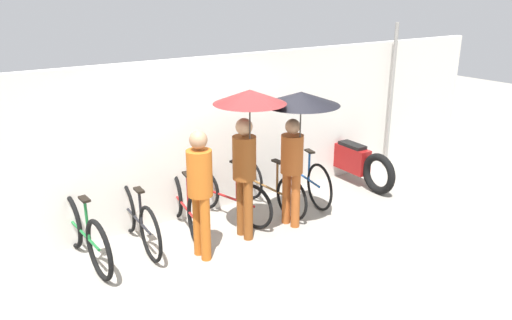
{
  "coord_description": "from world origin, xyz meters",
  "views": [
    {
      "loc": [
        -3.25,
        -4.61,
        3.3
      ],
      "look_at": [
        0.59,
        0.9,
        1.0
      ],
      "focal_mm": 35.0,
      "sensor_mm": 36.0,
      "label": 1
    }
  ],
  "objects": [
    {
      "name": "parked_bicycle_4",
      "position": [
        1.08,
        1.24,
        0.36
      ],
      "size": [
        0.44,
        1.73,
        1.03
      ],
      "rotation": [
        0.0,
        0.0,
        1.62
      ],
      "color": "black",
      "rests_on": "ground"
    },
    {
      "name": "pedestrian_leading",
      "position": [
        -0.53,
        0.51,
        1.0
      ],
      "size": [
        0.32,
        0.32,
        1.7
      ],
      "rotation": [
        0.0,
        0.0,
        3.19
      ],
      "color": "#B25619",
      "rests_on": "ground"
    },
    {
      "name": "motorcycle",
      "position": [
        2.99,
        1.35,
        0.39
      ],
      "size": [
        0.58,
        2.05,
        0.92
      ],
      "rotation": [
        0.0,
        0.0,
        1.53
      ],
      "color": "black",
      "rests_on": "ground"
    },
    {
      "name": "ground_plane",
      "position": [
        0.0,
        0.0,
        0.0
      ],
      "size": [
        30.0,
        30.0,
        0.0
      ],
      "primitive_type": "plane",
      "color": "gray"
    },
    {
      "name": "parked_bicycle_0",
      "position": [
        -1.81,
        1.26,
        0.39
      ],
      "size": [
        0.44,
        1.77,
        0.98
      ],
      "rotation": [
        0.0,
        0.0,
        1.62
      ],
      "color": "black",
      "rests_on": "ground"
    },
    {
      "name": "parked_bicycle_1",
      "position": [
        -1.08,
        1.3,
        0.39
      ],
      "size": [
        0.44,
        1.72,
        1.02
      ],
      "rotation": [
        0.0,
        0.0,
        1.52
      ],
      "color": "black",
      "rests_on": "ground"
    },
    {
      "name": "awning_pole",
      "position": [
        4.13,
        1.53,
        1.37
      ],
      "size": [
        0.07,
        0.07,
        2.75
      ],
      "color": "gray",
      "rests_on": "ground"
    },
    {
      "name": "parked_bicycle_5",
      "position": [
        1.81,
        1.28,
        0.39
      ],
      "size": [
        0.53,
        1.79,
        0.96
      ],
      "rotation": [
        0.0,
        0.0,
        1.37
      ],
      "color": "black",
      "rests_on": "ground"
    },
    {
      "name": "parked_bicycle_2",
      "position": [
        -0.36,
        1.32,
        0.38
      ],
      "size": [
        0.49,
        1.78,
        1.07
      ],
      "rotation": [
        0.0,
        0.0,
        1.4
      ],
      "color": "black",
      "rests_on": "ground"
    },
    {
      "name": "back_wall",
      "position": [
        0.0,
        1.75,
        1.2
      ],
      "size": [
        12.8,
        0.12,
        2.39
      ],
      "color": "silver",
      "rests_on": "ground"
    },
    {
      "name": "pedestrian_trailing",
      "position": [
        1.01,
        0.49,
        1.61
      ],
      "size": [
        1.06,
        1.06,
        2.01
      ],
      "rotation": [
        0.0,
        0.0,
        3.29
      ],
      "color": "#9E4C1E",
      "rests_on": "ground"
    },
    {
      "name": "parked_bicycle_3",
      "position": [
        0.36,
        1.32,
        0.36
      ],
      "size": [
        0.58,
        1.71,
        1.05
      ],
      "rotation": [
        0.0,
        0.0,
        1.81
      ],
      "color": "black",
      "rests_on": "ground"
    },
    {
      "name": "pedestrian_center",
      "position": [
        0.23,
        0.58,
        1.63
      ],
      "size": [
        0.94,
        0.94,
        2.11
      ],
      "rotation": [
        0.0,
        0.0,
        3.12
      ],
      "color": "brown",
      "rests_on": "ground"
    }
  ]
}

